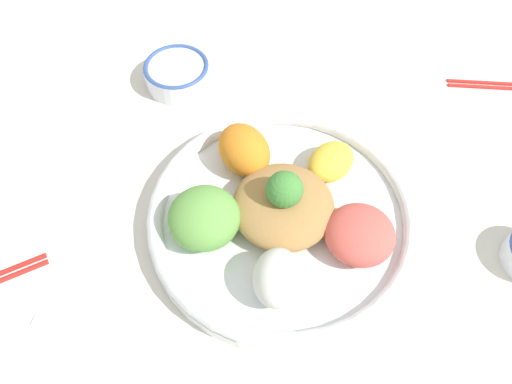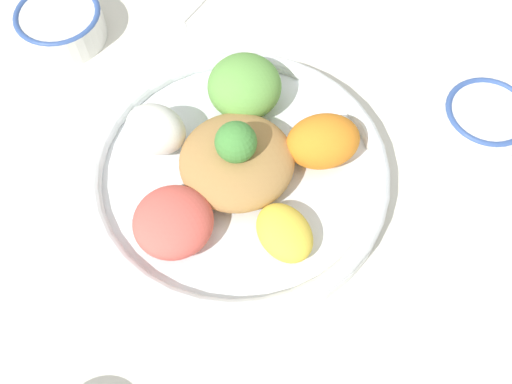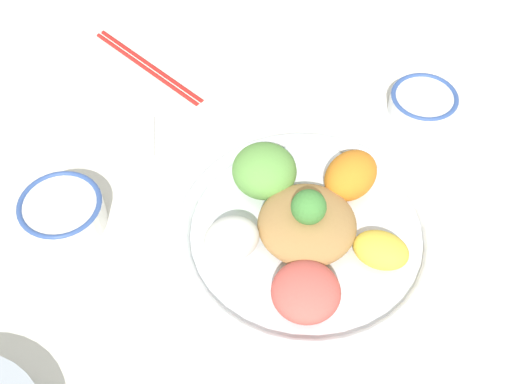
# 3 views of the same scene
# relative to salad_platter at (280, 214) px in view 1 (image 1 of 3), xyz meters

# --- Properties ---
(ground_plane) EXTENTS (2.40, 2.40, 0.00)m
(ground_plane) POSITION_rel_salad_platter_xyz_m (-0.01, -0.00, -0.03)
(ground_plane) COLOR silver
(salad_platter) EXTENTS (0.35, 0.35, 0.10)m
(salad_platter) POSITION_rel_salad_platter_xyz_m (0.00, 0.00, 0.00)
(salad_platter) COLOR white
(salad_platter) RESTS_ON ground_plane
(sauce_bowl_red) EXTENTS (0.10, 0.10, 0.04)m
(sauce_bowl_red) POSITION_rel_salad_platter_xyz_m (0.08, -0.30, -0.01)
(sauce_bowl_red) COLOR white
(sauce_bowl_red) RESTS_ON ground_plane
(serving_spoon_main) EXTENTS (0.12, 0.09, 0.01)m
(serving_spoon_main) POSITION_rel_salad_platter_xyz_m (0.25, 0.09, -0.02)
(serving_spoon_main) COLOR white
(serving_spoon_main) RESTS_ON ground_plane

